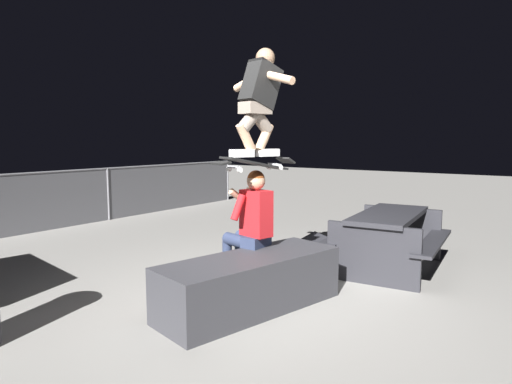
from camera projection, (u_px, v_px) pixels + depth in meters
ground_plane at (260, 298)px, 4.81m from camera, size 40.00×40.00×0.00m
ledge_box_main at (251, 283)px, 4.48m from camera, size 2.05×1.09×0.54m
person_sitting_on_ledge at (249, 224)px, 4.93m from camera, size 0.59×0.78×1.38m
skateboard at (255, 164)px, 4.65m from camera, size 1.04×0.42×0.16m
skater_airborne at (259, 97)px, 4.61m from camera, size 0.64×0.88×1.12m
kicker_ramp at (300, 259)px, 6.14m from camera, size 1.34×1.34×0.44m
picnic_table_back at (389, 232)px, 5.87m from camera, size 1.83×1.50×0.75m
fence_back at (11, 202)px, 7.84m from camera, size 12.05×0.05×1.12m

